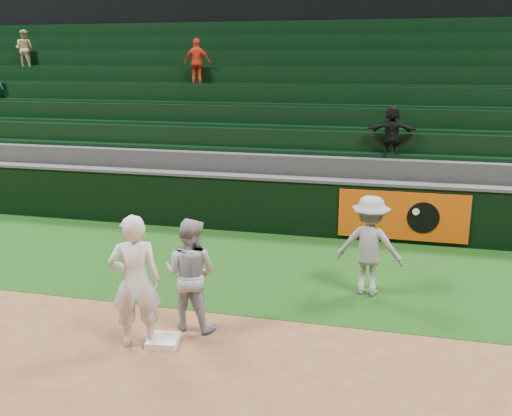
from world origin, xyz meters
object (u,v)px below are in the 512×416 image
Objects in this scene: baserunner at (190,274)px; base_coach at (370,246)px; first_base at (163,341)px; first_baseman at (135,281)px.

baserunner is 0.99× the size of base_coach.
baserunner is at bearing 70.80° from first_base.
first_baseman is 0.84m from baserunner.
base_coach is (2.86, 2.48, -0.08)m from first_baseman.
base_coach reaches higher than first_base.
baserunner is at bearing 43.16° from base_coach.
first_base is 0.97m from baserunner.
first_base is 0.25× the size of baserunner.
base_coach is (2.55, 2.39, 0.77)m from first_base.
baserunner is at bearing -151.68° from first_baseman.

